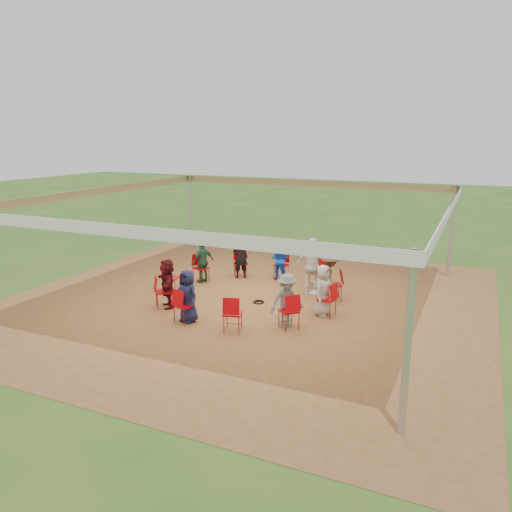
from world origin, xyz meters
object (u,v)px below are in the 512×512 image
at_px(person_seated_1, 330,277).
at_px(standing_person, 313,266).
at_px(person_seated_3, 241,258).
at_px(chair_3, 281,265).
at_px(laptop, 317,291).
at_px(chair_10, 289,311).
at_px(chair_7, 163,292).
at_px(chair_0, 327,299).
at_px(chair_8, 184,306).
at_px(person_seated_6, 188,296).
at_px(chair_1, 334,285).
at_px(cable_coil, 259,302).
at_px(person_seated_4, 203,262).
at_px(chair_2, 316,273).
at_px(person_seated_2, 280,259).
at_px(person_seated_5, 167,283).
at_px(chair_5, 201,268).
at_px(person_seated_0, 323,290).
at_px(person_seated_7, 287,301).
at_px(chair_6, 172,278).
at_px(chair_9, 233,314).
at_px(chair_4, 240,264).

distance_m(person_seated_1, standing_person, 0.70).
bearing_deg(person_seated_1, person_seated_3, 49.09).
bearing_deg(chair_3, laptop, 127.90).
bearing_deg(person_seated_3, laptop, 113.62).
bearing_deg(chair_10, chair_7, 130.91).
xyz_separation_m(chair_0, chair_7, (-4.23, -1.21, 0.00)).
distance_m(chair_8, person_seated_6, 0.26).
height_order(chair_1, chair_8, same).
xyz_separation_m(chair_10, cable_coil, (-1.45, 1.45, -0.43)).
bearing_deg(person_seated_4, chair_2, 132.17).
bearing_deg(person_seated_2, person_seated_5, 65.45).
distance_m(chair_5, chair_7, 2.62).
bearing_deg(person_seated_6, person_seated_0, 49.09).
bearing_deg(person_seated_2, person_seated_1, 147.27).
bearing_deg(person_seated_4, person_seated_7, 81.82).
height_order(person_seated_1, person_seated_4, same).
bearing_deg(chair_10, laptop, 28.02).
bearing_deg(chair_8, cable_coil, 80.61).
bearing_deg(person_seated_3, chair_8, 64.79).
bearing_deg(person_seated_2, chair_6, 47.83).
distance_m(chair_1, person_seated_2, 2.56).
relative_size(person_seated_1, person_seated_6, 1.00).
relative_size(chair_2, person_seated_7, 0.67).
distance_m(chair_1, chair_3, 2.62).
bearing_deg(chair_9, person_seated_7, 21.31).
relative_size(chair_4, chair_10, 1.00).
xyz_separation_m(chair_5, chair_7, (0.35, -2.59, 0.00)).
height_order(person_seated_3, person_seated_5, same).
distance_m(chair_4, standing_person, 2.93).
xyz_separation_m(chair_3, chair_10, (1.80, -4.02, 0.00)).
height_order(chair_4, cable_coil, chair_4).
bearing_deg(chair_8, person_seated_3, 113.88).
xyz_separation_m(chair_1, chair_6, (-4.61, -1.31, 0.00)).
relative_size(chair_7, person_seated_1, 0.67).
xyz_separation_m(chair_8, standing_person, (2.18, 3.54, 0.41)).
bearing_deg(cable_coil, person_seated_7, -45.23).
relative_size(person_seated_5, laptop, 3.48).
bearing_deg(chair_0, chair_1, 16.36).
xyz_separation_m(chair_5, standing_person, (3.68, 0.20, 0.41)).
bearing_deg(person_seated_7, person_seated_4, 98.18).
distance_m(chair_3, person_seated_5, 4.30).
relative_size(chair_5, standing_person, 0.53).
bearing_deg(person_seated_4, cable_coil, 90.43).
distance_m(chair_1, person_seated_1, 0.26).
distance_m(chair_4, person_seated_4, 1.35).
bearing_deg(person_seated_5, person_seated_3, 130.91).
bearing_deg(chair_9, chair_10, 16.36).
relative_size(person_seated_7, laptop, 3.48).
distance_m(chair_7, person_seated_2, 4.30).
bearing_deg(chair_4, person_seated_6, 66.12).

